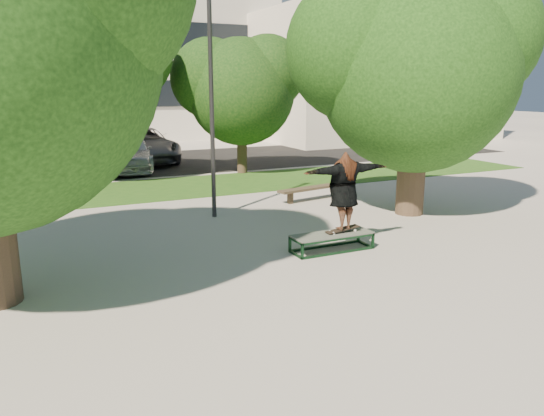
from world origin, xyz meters
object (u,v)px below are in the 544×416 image
lamppost (211,98)px  car_grey (142,145)px  grind_box (332,242)px  car_dark (73,160)px  tree_right (413,61)px  car_silver_b (128,153)px  bench (316,188)px

lamppost → car_grey: lamppost is taller
grind_box → car_dark: (-4.04, 12.46, 0.47)m
tree_right → car_grey: 14.49m
grind_box → car_silver_b: 13.49m
bench → car_dark: car_dark is taller
lamppost → grind_box: (1.27, -3.96, -2.96)m
tree_right → lamppost: bearing=158.7°
lamppost → car_dark: (-2.77, 8.50, -2.49)m
tree_right → bench: size_ratio=2.35×
tree_right → lamppost: tree_right is taller
car_grey → bench: bearing=-74.1°
bench → grind_box: bearing=-127.0°
grind_box → car_silver_b: (-1.77, 13.36, 0.52)m
lamppost → car_silver_b: lamppost is taller
bench → car_dark: 10.04m
tree_right → car_dark: tree_right is taller
lamppost → car_silver_b: (-0.50, 9.40, -2.44)m
grind_box → car_dark: bearing=108.0°
bench → tree_right: bearing=-74.4°
car_dark → car_grey: size_ratio=0.72×
tree_right → car_silver_b: (-5.42, 11.31, -3.39)m
car_grey → car_silver_b: car_grey is taller
grind_box → bench: bench is taller
car_grey → car_silver_b: 2.35m
bench → car_grey: size_ratio=0.49×
car_dark → car_silver_b: car_silver_b is taller
car_dark → car_silver_b: size_ratio=0.83×
tree_right → car_silver_b: 12.99m
grind_box → car_grey: (-0.73, 15.46, 0.59)m
grind_box → car_grey: size_ratio=0.32×
car_grey → lamppost: bearing=-92.7°
car_dark → lamppost: bearing=-61.8°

